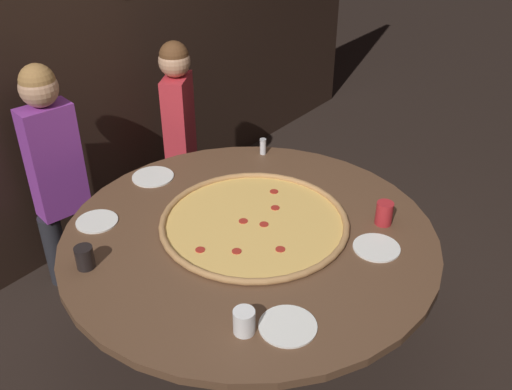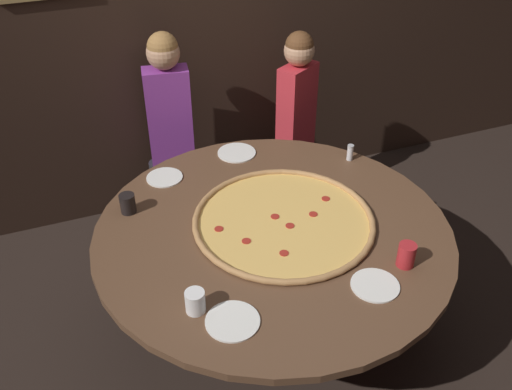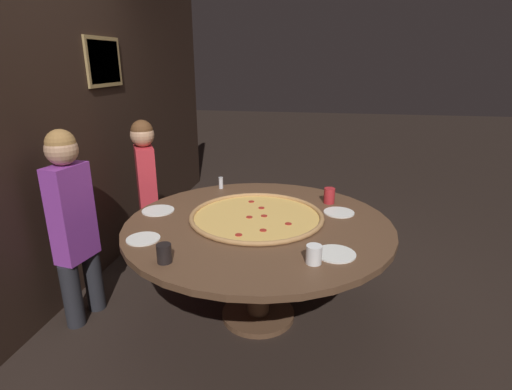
{
  "view_description": "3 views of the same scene",
  "coord_description": "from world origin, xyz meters",
  "px_view_note": "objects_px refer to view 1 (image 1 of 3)",
  "views": [
    {
      "loc": [
        -1.71,
        -1.38,
        2.33
      ],
      "look_at": [
        0.09,
        0.03,
        0.89
      ],
      "focal_mm": 40.0,
      "sensor_mm": 36.0,
      "label": 1
    },
    {
      "loc": [
        -0.88,
        -2.02,
        2.51
      ],
      "look_at": [
        -0.07,
        0.05,
        0.93
      ],
      "focal_mm": 40.0,
      "sensor_mm": 36.0,
      "label": 2
    },
    {
      "loc": [
        -2.43,
        -0.41,
        1.77
      ],
      "look_at": [
        -0.03,
        0.01,
        0.94
      ],
      "focal_mm": 28.0,
      "sensor_mm": 36.0,
      "label": 3
    }
  ],
  "objects_px": {
    "drink_cup_front_edge": "(244,321)",
    "white_plate_right_side": "(376,248)",
    "dining_table": "(250,251)",
    "drink_cup_near_right": "(384,213)",
    "white_plate_beside_cup": "(288,326)",
    "white_plate_near_front": "(97,221)",
    "giant_pizza": "(254,222)",
    "diner_far_left": "(55,166)",
    "white_plate_left_side": "(153,177)",
    "diner_side_left": "(180,127)",
    "condiment_shaker": "(263,146)",
    "drink_cup_centre_back": "(85,257)"
  },
  "relations": [
    {
      "from": "dining_table",
      "to": "diner_side_left",
      "type": "bearing_deg",
      "value": 60.0
    },
    {
      "from": "drink_cup_centre_back",
      "to": "white_plate_near_front",
      "type": "distance_m",
      "value": 0.35
    },
    {
      "from": "dining_table",
      "to": "white_plate_right_side",
      "type": "distance_m",
      "value": 0.61
    },
    {
      "from": "drink_cup_near_right",
      "to": "diner_far_left",
      "type": "bearing_deg",
      "value": 111.61
    },
    {
      "from": "giant_pizza",
      "to": "drink_cup_centre_back",
      "type": "xyz_separation_m",
      "value": [
        -0.71,
        0.38,
        0.04
      ]
    },
    {
      "from": "drink_cup_centre_back",
      "to": "white_plate_right_side",
      "type": "height_order",
      "value": "drink_cup_centre_back"
    },
    {
      "from": "white_plate_left_side",
      "to": "white_plate_right_side",
      "type": "bearing_deg",
      "value": -81.66
    },
    {
      "from": "giant_pizza",
      "to": "white_plate_left_side",
      "type": "height_order",
      "value": "giant_pizza"
    },
    {
      "from": "white_plate_near_front",
      "to": "drink_cup_front_edge",
      "type": "bearing_deg",
      "value": -96.64
    },
    {
      "from": "drink_cup_front_edge",
      "to": "white_plate_right_side",
      "type": "height_order",
      "value": "drink_cup_front_edge"
    },
    {
      "from": "drink_cup_front_edge",
      "to": "diner_far_left",
      "type": "height_order",
      "value": "diner_far_left"
    },
    {
      "from": "drink_cup_near_right",
      "to": "white_plate_right_side",
      "type": "distance_m",
      "value": 0.22
    },
    {
      "from": "white_plate_left_side",
      "to": "diner_side_left",
      "type": "bearing_deg",
      "value": 31.55
    },
    {
      "from": "drink_cup_front_edge",
      "to": "condiment_shaker",
      "type": "bearing_deg",
      "value": 34.73
    },
    {
      "from": "white_plate_near_front",
      "to": "white_plate_left_side",
      "type": "distance_m",
      "value": 0.48
    },
    {
      "from": "drink_cup_front_edge",
      "to": "white_plate_near_front",
      "type": "height_order",
      "value": "drink_cup_front_edge"
    },
    {
      "from": "giant_pizza",
      "to": "white_plate_near_front",
      "type": "relative_size",
      "value": 4.53
    },
    {
      "from": "drink_cup_front_edge",
      "to": "white_plate_beside_cup",
      "type": "distance_m",
      "value": 0.17
    },
    {
      "from": "dining_table",
      "to": "white_plate_right_side",
      "type": "relative_size",
      "value": 8.26
    },
    {
      "from": "diner_side_left",
      "to": "white_plate_beside_cup",
      "type": "bearing_deg",
      "value": 27.35
    },
    {
      "from": "giant_pizza",
      "to": "drink_cup_near_right",
      "type": "height_order",
      "value": "drink_cup_near_right"
    },
    {
      "from": "white_plate_near_front",
      "to": "diner_far_left",
      "type": "xyz_separation_m",
      "value": [
        0.18,
        0.59,
        0.03
      ]
    },
    {
      "from": "white_plate_near_front",
      "to": "diner_side_left",
      "type": "distance_m",
      "value": 1.11
    },
    {
      "from": "diner_far_left",
      "to": "drink_cup_near_right",
      "type": "bearing_deg",
      "value": 121.31
    },
    {
      "from": "giant_pizza",
      "to": "white_plate_near_front",
      "type": "bearing_deg",
      "value": 126.8
    },
    {
      "from": "white_plate_near_front",
      "to": "white_plate_left_side",
      "type": "xyz_separation_m",
      "value": [
        0.47,
        0.1,
        0.0
      ]
    },
    {
      "from": "dining_table",
      "to": "diner_side_left",
      "type": "xyz_separation_m",
      "value": [
        0.62,
        1.08,
        0.11
      ]
    },
    {
      "from": "drink_cup_centre_back",
      "to": "drink_cup_near_right",
      "type": "bearing_deg",
      "value": -38.13
    },
    {
      "from": "drink_cup_centre_back",
      "to": "white_plate_right_side",
      "type": "distance_m",
      "value": 1.3
    },
    {
      "from": "drink_cup_front_edge",
      "to": "white_plate_left_side",
      "type": "distance_m",
      "value": 1.27
    },
    {
      "from": "drink_cup_near_right",
      "to": "white_plate_beside_cup",
      "type": "distance_m",
      "value": 0.85
    },
    {
      "from": "drink_cup_front_edge",
      "to": "white_plate_near_front",
      "type": "relative_size",
      "value": 0.5
    },
    {
      "from": "white_plate_right_side",
      "to": "diner_side_left",
      "type": "xyz_separation_m",
      "value": [
        0.36,
        1.61,
        -0.0
      ]
    },
    {
      "from": "dining_table",
      "to": "white_plate_right_side",
      "type": "xyz_separation_m",
      "value": [
        0.26,
        -0.53,
        0.12
      ]
    },
    {
      "from": "dining_table",
      "to": "white_plate_left_side",
      "type": "xyz_separation_m",
      "value": [
        0.07,
        0.74,
        0.12
      ]
    },
    {
      "from": "white_plate_beside_cup",
      "to": "diner_far_left",
      "type": "xyz_separation_m",
      "value": [
        0.18,
        1.73,
        0.03
      ]
    },
    {
      "from": "white_plate_near_front",
      "to": "white_plate_beside_cup",
      "type": "xyz_separation_m",
      "value": [
        0.0,
        -1.14,
        0.0
      ]
    },
    {
      "from": "dining_table",
      "to": "white_plate_left_side",
      "type": "bearing_deg",
      "value": 84.24
    },
    {
      "from": "drink_cup_front_edge",
      "to": "diner_side_left",
      "type": "bearing_deg",
      "value": 52.23
    },
    {
      "from": "dining_table",
      "to": "drink_cup_front_edge",
      "type": "height_order",
      "value": "drink_cup_front_edge"
    },
    {
      "from": "white_plate_beside_cup",
      "to": "diner_far_left",
      "type": "height_order",
      "value": "diner_far_left"
    },
    {
      "from": "drink_cup_near_right",
      "to": "white_plate_left_side",
      "type": "height_order",
      "value": "drink_cup_near_right"
    },
    {
      "from": "drink_cup_centre_back",
      "to": "diner_side_left",
      "type": "height_order",
      "value": "diner_side_left"
    },
    {
      "from": "drink_cup_front_edge",
      "to": "white_plate_right_side",
      "type": "distance_m",
      "value": 0.79
    },
    {
      "from": "giant_pizza",
      "to": "drink_cup_near_right",
      "type": "distance_m",
      "value": 0.63
    },
    {
      "from": "white_plate_right_side",
      "to": "diner_side_left",
      "type": "distance_m",
      "value": 1.65
    },
    {
      "from": "white_plate_beside_cup",
      "to": "white_plate_right_side",
      "type": "bearing_deg",
      "value": -2.86
    },
    {
      "from": "white_plate_left_side",
      "to": "giant_pizza",
      "type": "bearing_deg",
      "value": -90.59
    },
    {
      "from": "drink_cup_front_edge",
      "to": "white_plate_beside_cup",
      "type": "xyz_separation_m",
      "value": [
        0.12,
        -0.12,
        -0.05
      ]
    },
    {
      "from": "white_plate_beside_cup",
      "to": "condiment_shaker",
      "type": "xyz_separation_m",
      "value": [
        1.06,
        0.93,
        0.05
      ]
    }
  ]
}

